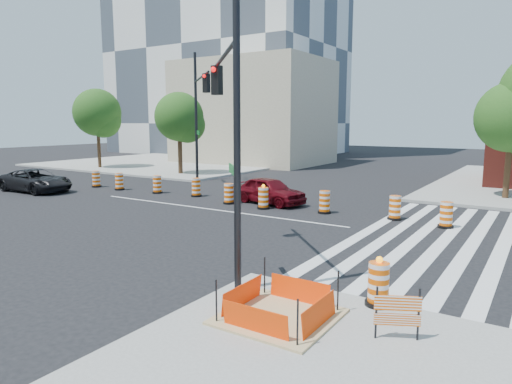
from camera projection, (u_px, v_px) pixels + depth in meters
ground at (210, 209)px, 21.62m from camera, size 120.00×120.00×0.00m
sidewalk_nw at (182, 162)px, 46.21m from camera, size 22.00×22.00×0.15m
crosswalk_east at (458, 242)px, 15.73m from camera, size 6.75×13.50×0.01m
lane_centerline at (210, 209)px, 21.62m from camera, size 14.00×0.12×0.01m
excavation_pit at (279, 314)px, 9.28m from camera, size 2.20×2.20×0.90m
beige_midrise at (253, 113)px, 45.55m from camera, size 14.00×10.00×10.00m
red_coupe at (269, 190)px, 22.97m from camera, size 4.21×2.35×1.35m
dark_suv at (36, 181)px, 26.96m from camera, size 4.82×2.33×1.32m
signal_pole_se at (229, 104)px, 11.72m from camera, size 3.91×4.18×7.40m
signal_pole_nw at (199, 104)px, 29.76m from camera, size 4.85×4.57×8.62m
pit_drum at (378, 285)px, 9.85m from camera, size 0.56×0.56×1.10m
barricade at (397, 311)px, 8.30m from camera, size 0.77×0.41×0.99m
tree_north_a at (98, 115)px, 39.48m from camera, size 4.08×4.08×6.94m
tree_north_b at (180, 120)px, 34.74m from camera, size 3.76×3.73×6.34m
tree_north_c at (512, 121)px, 23.34m from camera, size 3.62×3.62×6.15m
median_drum_0 at (96, 180)px, 28.85m from camera, size 0.60×0.60×1.02m
median_drum_1 at (119, 182)px, 27.65m from camera, size 0.60×0.60×1.02m
median_drum_2 at (157, 185)px, 26.37m from camera, size 0.60×0.60×1.02m
median_drum_3 at (196, 188)px, 25.23m from camera, size 0.60×0.60×1.02m
median_drum_4 at (229, 194)px, 22.99m from camera, size 0.60×0.60×1.02m
median_drum_5 at (263, 199)px, 21.63m from camera, size 0.60×0.60×1.18m
median_drum_6 at (325, 203)px, 20.59m from camera, size 0.60×0.60×1.02m
median_drum_7 at (395, 209)px, 19.22m from camera, size 0.60×0.60×1.02m
median_drum_8 at (446, 216)px, 17.76m from camera, size 0.60×0.60×1.02m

